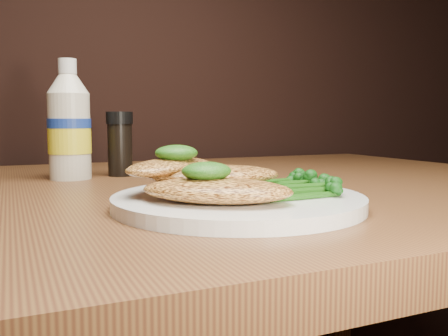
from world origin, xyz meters
name	(u,v)px	position (x,y,z in m)	size (l,w,h in m)	color
plate	(238,201)	(-0.01, 0.86, 0.76)	(0.26, 0.26, 0.01)	white
chicken_front	(217,190)	(-0.05, 0.82, 0.77)	(0.14, 0.08, 0.02)	#F0A54C
chicken_mid	(215,175)	(-0.03, 0.87, 0.78)	(0.14, 0.07, 0.02)	#F0A54C
chicken_back	(171,167)	(-0.07, 0.90, 0.79)	(0.13, 0.06, 0.02)	#F0A54C
pesto_front	(206,171)	(-0.05, 0.83, 0.79)	(0.05, 0.04, 0.02)	#083608
pesto_back	(176,153)	(-0.06, 0.90, 0.81)	(0.05, 0.04, 0.02)	#083608
broccolini_bundle	(284,184)	(0.04, 0.85, 0.77)	(0.12, 0.10, 0.02)	#1E5312
mayo_bottle	(69,120)	(-0.14, 1.18, 0.84)	(0.06, 0.06, 0.18)	beige
pepper_grinder	(120,144)	(-0.06, 1.19, 0.80)	(0.04, 0.04, 0.10)	black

